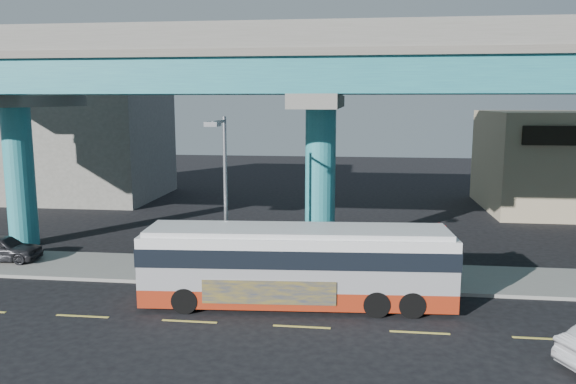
# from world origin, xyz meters

# --- Properties ---
(ground) EXTENTS (120.00, 120.00, 0.00)m
(ground) POSITION_xyz_m (0.00, 0.00, 0.00)
(ground) COLOR black
(ground) RESTS_ON ground
(sidewalk) EXTENTS (70.00, 4.00, 0.15)m
(sidewalk) POSITION_xyz_m (0.00, 5.50, 0.07)
(sidewalk) COLOR gray
(sidewalk) RESTS_ON ground
(lane_markings) EXTENTS (58.00, 0.12, 0.01)m
(lane_markings) POSITION_xyz_m (-0.00, -0.30, 0.01)
(lane_markings) COLOR #D8C64C
(lane_markings) RESTS_ON ground
(viaduct) EXTENTS (52.00, 12.40, 11.70)m
(viaduct) POSITION_xyz_m (-0.00, 9.11, 9.14)
(viaduct) COLOR #216A7D
(viaduct) RESTS_ON ground
(building_concrete) EXTENTS (12.00, 10.00, 9.00)m
(building_concrete) POSITION_xyz_m (-20.00, 24.00, 4.50)
(building_concrete) COLOR gray
(building_concrete) RESTS_ON ground
(transit_bus) EXTENTS (11.89, 3.32, 3.01)m
(transit_bus) POSITION_xyz_m (-0.38, 1.85, 1.65)
(transit_bus) COLOR #9E2A13
(transit_bus) RESTS_ON ground
(parked_car) EXTENTS (1.91, 3.86, 1.26)m
(parked_car) POSITION_xyz_m (-14.99, 5.56, 0.78)
(parked_car) COLOR #28282D
(parked_car) RESTS_ON sidewalk
(street_lamp) EXTENTS (0.50, 2.31, 6.95)m
(street_lamp) POSITION_xyz_m (-3.64, 3.46, 4.72)
(street_lamp) COLOR gray
(street_lamp) RESTS_ON sidewalk
(stop_sign) EXTENTS (0.81, 0.16, 2.70)m
(stop_sign) POSITION_xyz_m (5.13, 4.18, 2.11)
(stop_sign) COLOR gray
(stop_sign) RESTS_ON sidewalk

